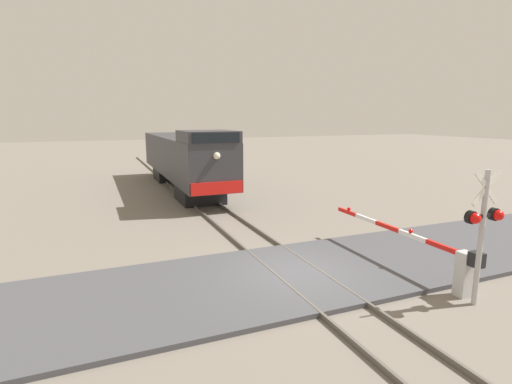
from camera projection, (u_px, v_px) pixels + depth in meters
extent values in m
plane|color=slate|center=(297.00, 276.00, 12.52)|extent=(160.00, 160.00, 0.00)
cube|color=#59544C|center=(277.00, 277.00, 12.24)|extent=(0.08, 80.00, 0.15)
cube|color=#59544C|center=(317.00, 270.00, 12.78)|extent=(0.08, 80.00, 0.15)
cube|color=#47474C|center=(297.00, 274.00, 12.51)|extent=(36.00, 5.16, 0.14)
cube|color=black|center=(199.00, 192.00, 23.53)|extent=(2.44, 3.20, 1.05)
cube|color=black|center=(171.00, 173.00, 31.59)|extent=(2.44, 3.20, 1.05)
cube|color=#333338|center=(182.00, 155.00, 27.22)|extent=(2.87, 16.16, 2.58)
cube|color=#333338|center=(208.00, 136.00, 20.98)|extent=(2.81, 3.07, 0.61)
cube|color=black|center=(216.00, 138.00, 19.56)|extent=(2.44, 0.06, 0.49)
cube|color=red|center=(217.00, 188.00, 20.03)|extent=(2.73, 0.08, 0.64)
sphere|color=#F2EACC|center=(217.00, 156.00, 19.71)|extent=(0.36, 0.36, 0.36)
cylinder|color=#ADADB2|center=(481.00, 239.00, 10.29)|extent=(0.14, 0.14, 3.65)
cube|color=white|center=(487.00, 187.00, 10.03)|extent=(0.95, 0.04, 0.95)
cube|color=white|center=(487.00, 187.00, 10.03)|extent=(0.95, 0.04, 0.95)
cube|color=black|center=(483.00, 216.00, 10.17)|extent=(1.04, 0.08, 0.08)
sphere|color=red|center=(475.00, 218.00, 9.92)|extent=(0.28, 0.28, 0.28)
sphere|color=red|center=(498.00, 215.00, 10.24)|extent=(0.28, 0.28, 0.28)
cylinder|color=black|center=(471.00, 217.00, 10.03)|extent=(0.34, 0.14, 0.34)
cylinder|color=black|center=(494.00, 214.00, 10.34)|extent=(0.34, 0.14, 0.34)
cube|color=silver|center=(463.00, 274.00, 11.00)|extent=(0.36, 0.36, 1.30)
cube|color=black|center=(477.00, 260.00, 10.58)|extent=(0.28, 0.36, 0.40)
cube|color=red|center=(442.00, 247.00, 11.61)|extent=(0.10, 1.17, 0.14)
cube|color=white|center=(413.00, 236.00, 12.68)|extent=(0.10, 1.17, 0.14)
cube|color=red|center=(388.00, 227.00, 13.75)|extent=(0.10, 1.17, 0.14)
cube|color=white|center=(366.00, 219.00, 14.81)|extent=(0.10, 1.17, 0.14)
cube|color=red|center=(348.00, 212.00, 15.88)|extent=(0.10, 1.17, 0.14)
sphere|color=red|center=(411.00, 231.00, 12.74)|extent=(0.14, 0.14, 0.14)
sphere|color=red|center=(349.00, 209.00, 15.78)|extent=(0.14, 0.14, 0.14)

